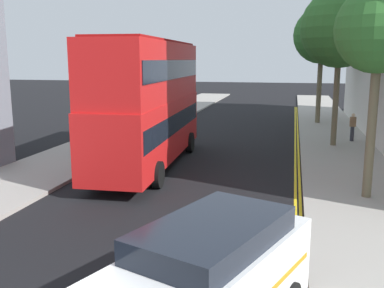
# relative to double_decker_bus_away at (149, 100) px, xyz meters

# --- Properties ---
(sidewalk_right) EXTENTS (4.00, 80.00, 0.14)m
(sidewalk_right) POSITION_rel_double_decker_bus_away_xyz_m (8.78, 1.54, -2.96)
(sidewalk_right) COLOR #9E9991
(sidewalk_right) RESTS_ON ground
(sidewalk_left) EXTENTS (4.00, 80.00, 0.14)m
(sidewalk_left) POSITION_rel_double_decker_bus_away_xyz_m (-4.22, 1.54, -2.96)
(sidewalk_left) COLOR #9E9991
(sidewalk_left) RESTS_ON ground
(kerb_line_outer) EXTENTS (0.10, 56.00, 0.01)m
(kerb_line_outer) POSITION_rel_double_decker_bus_away_xyz_m (6.68, -0.46, -3.03)
(kerb_line_outer) COLOR yellow
(kerb_line_outer) RESTS_ON ground
(kerb_line_inner) EXTENTS (0.10, 56.00, 0.01)m
(kerb_line_inner) POSITION_rel_double_decker_bus_away_xyz_m (6.52, -0.46, -3.03)
(kerb_line_inner) COLOR yellow
(kerb_line_inner) RESTS_ON ground
(double_decker_bus_away) EXTENTS (3.17, 10.91, 5.64)m
(double_decker_bus_away) POSITION_rel_double_decker_bus_away_xyz_m (0.00, 0.00, 0.00)
(double_decker_bus_away) COLOR red
(double_decker_bus_away) RESTS_ON ground
(taxi_minivan) EXTENTS (3.48, 5.16, 2.12)m
(taxi_minivan) POSITION_rel_double_decker_bus_away_xyz_m (4.98, -11.97, -1.96)
(taxi_minivan) COLOR white
(taxi_minivan) RESTS_ON ground
(pedestrian_far) EXTENTS (0.34, 0.22, 1.62)m
(pedestrian_far) POSITION_rel_double_decker_bus_away_xyz_m (9.72, 7.93, -2.04)
(pedestrian_far) COLOR #2D2D38
(pedestrian_far) RESTS_ON sidewalk_right
(street_tree_near) EXTENTS (2.86, 2.86, 7.07)m
(street_tree_near) POSITION_rel_double_decker_bus_away_xyz_m (8.91, -3.10, 2.69)
(street_tree_near) COLOR #6B6047
(street_tree_near) RESTS_ON sidewalk_right
(street_tree_mid) EXTENTS (4.18, 4.18, 8.40)m
(street_tree_mid) POSITION_rel_double_decker_bus_away_xyz_m (8.55, 6.39, 3.39)
(street_tree_mid) COLOR #6B6047
(street_tree_mid) RESTS_ON sidewalk_right
(street_tree_far) EXTENTS (4.11, 4.11, 8.46)m
(street_tree_far) POSITION_rel_double_decker_bus_away_xyz_m (8.14, 15.41, 3.48)
(street_tree_far) COLOR #6B6047
(street_tree_far) RESTS_ON sidewalk_right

